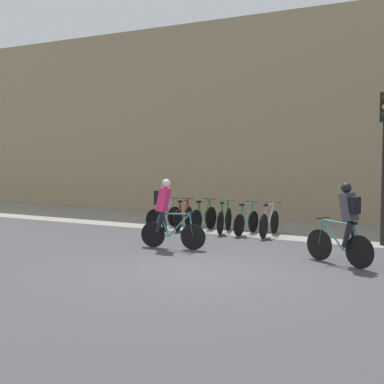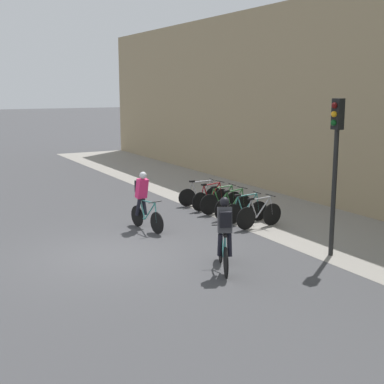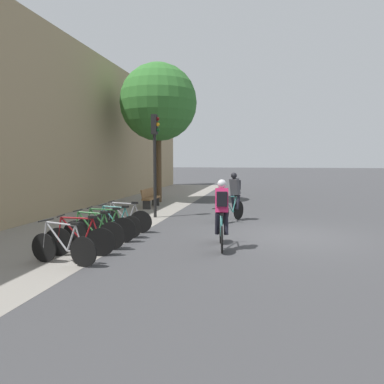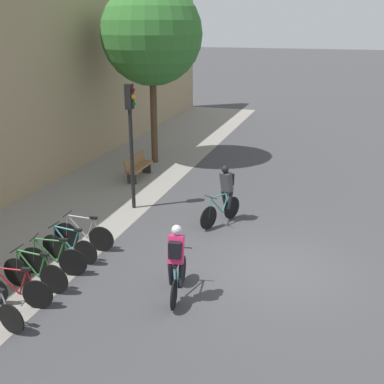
% 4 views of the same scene
% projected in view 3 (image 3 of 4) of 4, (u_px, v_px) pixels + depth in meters
% --- Properties ---
extents(ground, '(200.00, 200.00, 0.00)m').
position_uv_depth(ground, '(291.00, 236.00, 11.06)').
color(ground, '#3D3D3F').
extents(kerb_strip, '(44.00, 4.50, 0.01)m').
position_uv_depth(kerb_strip, '(80.00, 228.00, 12.34)').
color(kerb_strip, gray).
rests_on(kerb_strip, ground).
extents(building_facade, '(44.00, 0.60, 7.52)m').
position_uv_depth(building_facade, '(7.00, 115.00, 12.50)').
color(building_facade, '#9E8966').
rests_on(building_facade, ground).
extents(cyclist_pink, '(1.74, 0.53, 1.77)m').
position_uv_depth(cyclist_pink, '(222.00, 212.00, 9.37)').
color(cyclist_pink, black).
rests_on(cyclist_pink, ground).
extents(cyclist_grey, '(1.64, 0.81, 1.79)m').
position_uv_depth(cyclist_grey, '(234.00, 195.00, 13.79)').
color(cyclist_grey, black).
rests_on(cyclist_grey, ground).
extents(parked_bike_0, '(0.46, 1.68, 0.96)m').
position_uv_depth(parked_bike_0, '(63.00, 247.00, 8.03)').
color(parked_bike_0, black).
rests_on(parked_bike_0, ground).
extents(parked_bike_1, '(0.46, 1.67, 0.97)m').
position_uv_depth(parked_bike_1, '(80.00, 239.00, 8.74)').
color(parked_bike_1, black).
rests_on(parked_bike_1, ground).
extents(parked_bike_2, '(0.46, 1.69, 0.99)m').
position_uv_depth(parked_bike_2, '(93.00, 233.00, 9.45)').
color(parked_bike_2, black).
rests_on(parked_bike_2, ground).
extents(parked_bike_3, '(0.48, 1.65, 0.98)m').
position_uv_depth(parked_bike_3, '(105.00, 228.00, 10.16)').
color(parked_bike_3, black).
rests_on(parked_bike_3, ground).
extents(parked_bike_4, '(0.46, 1.61, 0.96)m').
position_uv_depth(parked_bike_4, '(116.00, 224.00, 10.87)').
color(parked_bike_4, black).
rests_on(parked_bike_4, ground).
extents(parked_bike_5, '(0.46, 1.72, 0.98)m').
position_uv_depth(parked_bike_5, '(125.00, 220.00, 11.58)').
color(parked_bike_5, black).
rests_on(parked_bike_5, ground).
extents(traffic_light_pole, '(0.26, 0.30, 4.00)m').
position_uv_depth(traffic_light_pole, '(155.00, 147.00, 14.47)').
color(traffic_light_pole, black).
rests_on(traffic_light_pole, ground).
extents(bench, '(1.77, 0.44, 0.89)m').
position_uv_depth(bench, '(150.00, 197.00, 17.76)').
color(bench, brown).
rests_on(bench, ground).
extents(street_tree_0, '(4.05, 4.05, 7.31)m').
position_uv_depth(street_tree_0, '(158.00, 102.00, 19.65)').
color(street_tree_0, '#4C3823').
rests_on(street_tree_0, ground).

